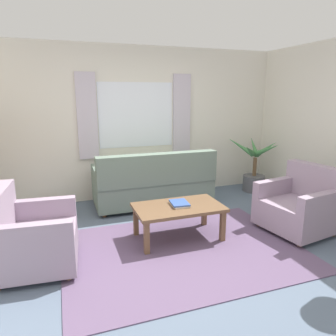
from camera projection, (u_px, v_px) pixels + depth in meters
ground_plane at (183, 251)px, 3.64m from camera, size 6.24×6.24×0.00m
wall_back at (136, 124)px, 5.41m from camera, size 5.32×0.12×2.60m
window_with_curtains at (137, 115)px, 5.30m from camera, size 1.98×0.07×1.40m
area_rug at (184, 250)px, 3.64m from camera, size 2.74×1.98×0.01m
couch at (154, 184)px, 5.06m from camera, size 1.90×0.82×0.92m
armchair_left at (30, 237)px, 3.21m from camera, size 0.89×0.90×0.88m
armchair_right at (300, 205)px, 4.12m from camera, size 0.94×0.96×0.88m
coffee_table at (178, 210)px, 3.87m from camera, size 1.10×0.64×0.44m
book_stack_on_table at (180, 204)px, 3.88m from camera, size 0.23×0.29×0.04m
potted_plant at (254, 171)px, 5.82m from camera, size 0.91×1.04×1.03m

